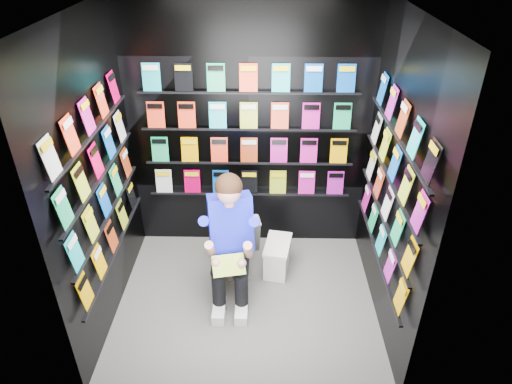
{
  "coord_description": "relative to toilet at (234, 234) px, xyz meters",
  "views": [
    {
      "loc": [
        0.15,
        -3.16,
        3.14
      ],
      "look_at": [
        0.09,
        0.15,
        1.13
      ],
      "focal_mm": 32.0,
      "sensor_mm": 36.0,
      "label": 1
    }
  ],
  "objects": [
    {
      "name": "wall_back",
      "position": [
        0.14,
        0.43,
        0.93
      ],
      "size": [
        2.4,
        0.04,
        2.6
      ],
      "primitive_type": "cube",
      "color": "black",
      "rests_on": "floor"
    },
    {
      "name": "toilet",
      "position": [
        0.0,
        0.0,
        0.0
      ],
      "size": [
        0.56,
        0.82,
        0.73
      ],
      "primitive_type": "imported",
      "rotation": [
        0.0,
        0.0,
        3.34
      ],
      "color": "white",
      "rests_on": "floor"
    },
    {
      "name": "ceiling",
      "position": [
        0.14,
        -0.57,
        2.23
      ],
      "size": [
        2.4,
        2.4,
        0.0
      ],
      "primitive_type": "plane",
      "color": "white",
      "rests_on": "floor"
    },
    {
      "name": "held_comic",
      "position": [
        0.0,
        -0.73,
        0.21
      ],
      "size": [
        0.31,
        0.22,
        0.12
      ],
      "primitive_type": "cube",
      "rotation": [
        -0.96,
        0.0,
        0.2
      ],
      "color": "green",
      "rests_on": "reader"
    },
    {
      "name": "floor",
      "position": [
        0.14,
        -0.57,
        -0.37
      ],
      "size": [
        2.4,
        2.4,
        0.0
      ],
      "primitive_type": "plane",
      "color": "#565654",
      "rests_on": "ground"
    },
    {
      "name": "wall_right",
      "position": [
        1.34,
        -0.57,
        0.93
      ],
      "size": [
        0.04,
        2.0,
        2.6
      ],
      "primitive_type": "cube",
      "color": "black",
      "rests_on": "floor"
    },
    {
      "name": "wall_left",
      "position": [
        -1.06,
        -0.57,
        0.93
      ],
      "size": [
        0.04,
        2.0,
        2.6
      ],
      "primitive_type": "cube",
      "color": "black",
      "rests_on": "floor"
    },
    {
      "name": "reader",
      "position": [
        0.0,
        -0.38,
        0.41
      ],
      "size": [
        0.67,
        0.87,
        1.43
      ],
      "primitive_type": null,
      "rotation": [
        0.0,
        0.0,
        0.2
      ],
      "color": "#030ACD",
      "rests_on": "toilet"
    },
    {
      "name": "comics_back",
      "position": [
        0.14,
        0.4,
        0.94
      ],
      "size": [
        2.1,
        0.06,
        1.37
      ],
      "primitive_type": null,
      "color": "#C5004B",
      "rests_on": "wall_back"
    },
    {
      "name": "wall_front",
      "position": [
        0.14,
        -1.57,
        0.93
      ],
      "size": [
        2.4,
        0.04,
        2.6
      ],
      "primitive_type": "cube",
      "color": "black",
      "rests_on": "floor"
    },
    {
      "name": "comics_left",
      "position": [
        -1.03,
        -0.57,
        0.94
      ],
      "size": [
        0.06,
        1.7,
        1.37
      ],
      "primitive_type": null,
      "color": "#C5004B",
      "rests_on": "wall_left"
    },
    {
      "name": "comics_right",
      "position": [
        1.31,
        -0.57,
        0.94
      ],
      "size": [
        0.06,
        1.7,
        1.37
      ],
      "primitive_type": null,
      "color": "#C5004B",
      "rests_on": "wall_right"
    },
    {
      "name": "longbox",
      "position": [
        0.44,
        -0.1,
        -0.22
      ],
      "size": [
        0.29,
        0.44,
        0.3
      ],
      "primitive_type": "cube",
      "rotation": [
        0.0,
        0.0,
        -0.18
      ],
      "color": "white",
      "rests_on": "floor"
    },
    {
      "name": "longbox_lid",
      "position": [
        0.44,
        -0.1,
        -0.05
      ],
      "size": [
        0.31,
        0.46,
        0.03
      ],
      "primitive_type": "cube",
      "rotation": [
        0.0,
        0.0,
        -0.18
      ],
      "color": "white",
      "rests_on": "longbox"
    }
  ]
}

